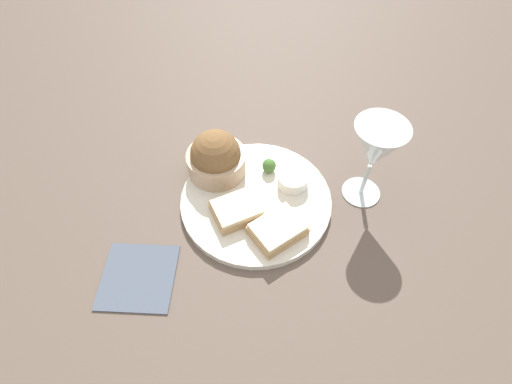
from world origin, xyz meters
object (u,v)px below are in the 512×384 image
Objects in this scene: salad_bowl at (216,158)px; cheese_toast_far at (237,210)px; sauce_ramekin at (293,179)px; cheese_toast_near at (278,230)px; wine_glass at (376,149)px; napkin at (138,276)px.

salad_bowl reaches higher than cheese_toast_far.
sauce_ramekin and cheese_toast_far have the same top height.
cheese_toast_far is at bearing 37.92° from sauce_ramekin.
salad_bowl is at bearing -48.21° from cheese_toast_near.
cheese_toast_far is 0.61× the size of wine_glass.
wine_glass is at bearing -152.03° from napkin.
wine_glass is at bearing 179.40° from sauce_ramekin.
salad_bowl is at bearing -9.44° from sauce_ramekin.
wine_glass is at bearing -161.86° from cheese_toast_far.
sauce_ramekin is 0.16m from wine_glass.
cheese_toast_near is 0.90× the size of napkin.
wine_glass reaches higher than salad_bowl.
sauce_ramekin is 0.56× the size of cheese_toast_far.
wine_glass is at bearing 174.70° from salad_bowl.
napkin is at bearing 39.23° from sauce_ramekin.
salad_bowl is 0.12m from cheese_toast_far.
cheese_toast_far is at bearing 18.14° from wine_glass.
wine_glass is (-0.13, 0.00, 0.09)m from sauce_ramekin.
sauce_ramekin is at bearing 170.56° from salad_bowl.
napkin is (0.26, 0.21, -0.03)m from sauce_ramekin.
sauce_ramekin is at bearing -140.77° from napkin.
salad_bowl is 0.15m from sauce_ramekin.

